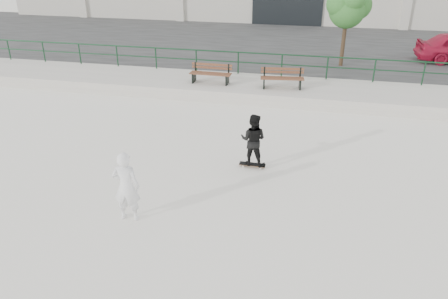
% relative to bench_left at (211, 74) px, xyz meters
% --- Properties ---
extents(ground, '(120.00, 120.00, 0.00)m').
position_rel_bench_left_xyz_m(ground, '(1.88, -9.16, -0.91)').
color(ground, white).
rests_on(ground, ground).
extents(ledge, '(30.00, 3.00, 0.50)m').
position_rel_bench_left_xyz_m(ledge, '(1.88, 0.34, -0.66)').
color(ledge, beige).
rests_on(ledge, ground).
extents(parking_strip, '(60.00, 14.00, 0.50)m').
position_rel_bench_left_xyz_m(parking_strip, '(1.88, 8.84, -0.66)').
color(parking_strip, '#303030').
rests_on(parking_strip, ground).
extents(railing, '(28.00, 0.06, 1.03)m').
position_rel_bench_left_xyz_m(railing, '(1.88, 1.64, 0.34)').
color(railing, '#163D22').
rests_on(railing, ledge).
extents(bench_left, '(1.80, 0.55, 0.82)m').
position_rel_bench_left_xyz_m(bench_left, '(0.00, 0.00, 0.00)').
color(bench_left, '#532A1C').
rests_on(bench_left, ledge).
extents(bench_right, '(1.85, 0.75, 0.83)m').
position_rel_bench_left_xyz_m(bench_right, '(3.07, -0.02, 0.00)').
color(bench_right, '#532A1C').
rests_on(bench_right, ledge).
extents(tree, '(2.12, 1.88, 3.77)m').
position_rel_bench_left_xyz_m(tree, '(5.58, 4.21, 2.42)').
color(tree, '#443522').
rests_on(tree, parking_strip).
extents(skateboard, '(0.78, 0.22, 0.09)m').
position_rel_bench_left_xyz_m(skateboard, '(2.87, -6.34, -0.83)').
color(skateboard, black).
rests_on(skateboard, ground).
extents(standing_skater, '(0.83, 0.68, 1.58)m').
position_rel_bench_left_xyz_m(standing_skater, '(2.87, -6.34, -0.02)').
color(standing_skater, black).
rests_on(standing_skater, skateboard).
extents(seated_skater, '(0.69, 0.48, 1.79)m').
position_rel_bench_left_xyz_m(seated_skater, '(0.38, -9.63, -0.01)').
color(seated_skater, white).
rests_on(seated_skater, ground).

